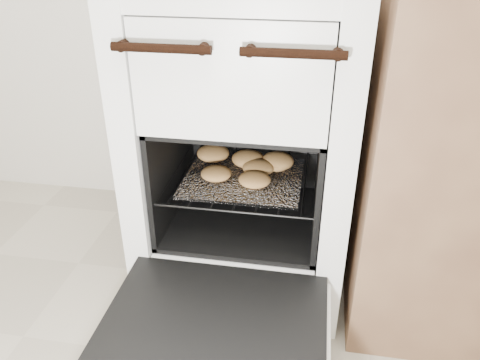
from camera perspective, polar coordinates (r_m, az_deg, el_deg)
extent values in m
cube|color=white|center=(1.48, 1.09, 5.13)|extent=(0.62, 0.66, 0.95)
cylinder|color=black|center=(1.08, -9.63, 15.55)|extent=(0.23, 0.02, 0.02)
cylinder|color=black|center=(1.02, 6.49, 15.06)|extent=(0.23, 0.02, 0.02)
cube|color=black|center=(1.19, -3.18, -17.14)|extent=(0.54, 0.41, 0.02)
cube|color=white|center=(1.20, -3.16, -17.76)|extent=(0.56, 0.43, 0.02)
cylinder|color=black|center=(1.49, -7.90, 1.11)|extent=(0.01, 0.43, 0.01)
cylinder|color=black|center=(1.43, 9.37, -0.28)|extent=(0.01, 0.43, 0.01)
cylinder|color=black|center=(1.27, -0.95, -3.89)|extent=(0.44, 0.01, 0.01)
cylinder|color=black|center=(1.63, 1.72, 3.80)|extent=(0.44, 0.01, 0.01)
cylinder|color=black|center=(1.48, -6.56, 1.00)|extent=(0.01, 0.41, 0.01)
cylinder|color=black|center=(1.47, -4.23, 0.82)|extent=(0.01, 0.41, 0.01)
cylinder|color=black|center=(1.46, -1.86, 0.63)|extent=(0.01, 0.41, 0.01)
cylinder|color=black|center=(1.45, 0.55, 0.44)|extent=(0.01, 0.41, 0.01)
cylinder|color=black|center=(1.44, 2.99, 0.24)|extent=(0.01, 0.41, 0.01)
cylinder|color=black|center=(1.43, 5.45, 0.04)|extent=(0.01, 0.41, 0.01)
cylinder|color=black|center=(1.43, 7.93, -0.16)|extent=(0.01, 0.41, 0.01)
cube|color=white|center=(1.43, 0.42, 0.27)|extent=(0.35, 0.31, 0.01)
ellipsoid|color=#B38A47|center=(1.48, 0.98, 2.61)|extent=(0.13, 0.13, 0.05)
ellipsoid|color=#B38A47|center=(1.40, -2.93, 0.82)|extent=(0.10, 0.10, 0.04)
ellipsoid|color=#B38A47|center=(1.47, 4.39, 2.09)|extent=(0.13, 0.13, 0.04)
ellipsoid|color=#B38A47|center=(1.47, 4.61, 2.36)|extent=(0.13, 0.13, 0.05)
ellipsoid|color=#B38A47|center=(1.43, 2.25, 1.55)|extent=(0.13, 0.13, 0.04)
ellipsoid|color=#B38A47|center=(1.37, 1.80, 0.08)|extent=(0.13, 0.13, 0.04)
ellipsoid|color=#B38A47|center=(1.52, -3.29, 3.30)|extent=(0.14, 0.14, 0.05)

